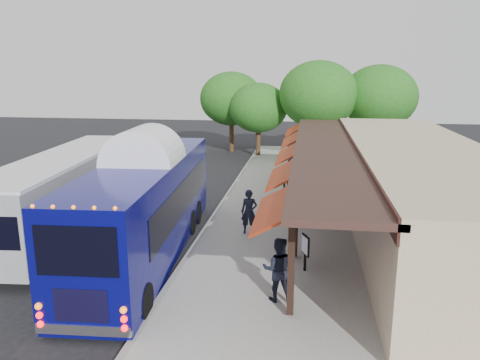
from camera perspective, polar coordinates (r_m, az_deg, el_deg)
The scene contains 15 objects.
ground at distance 17.11m, azimuth -6.27°, elevation -9.12°, with size 90.00×90.00×0.00m, color black.
sidewalk at distance 20.35m, azimuth 10.46°, elevation -5.33°, with size 10.00×40.00×0.15m, color #9E9B93.
curb at distance 20.73m, azimuth -3.39°, elevation -4.78°, with size 0.20×40.00×0.16m, color gray.
station_shelter at distance 20.30m, azimuth 20.25°, elevation -0.79°, with size 8.15×20.00×3.60m.
coach_bus at distance 16.75m, azimuth -11.37°, elevation -2.66°, with size 3.10×11.60×3.67m.
city_bus at distance 20.44m, azimuth -20.41°, elevation -1.04°, with size 3.53×11.86×3.14m.
ped_a at distance 18.48m, azimuth 1.11°, elevation -3.91°, with size 0.65×0.42×1.77m, color black.
ped_b at distance 13.33m, azimuth 4.68°, elevation -10.79°, with size 0.90×0.70×1.85m, color black.
ped_c at distance 24.43m, azimuth 5.69°, elevation 0.15°, with size 0.95×0.40×1.63m, color black.
ped_d at distance 28.73m, azimuth 6.76°, elevation 2.31°, with size 1.18×0.68×1.82m, color black.
sign_board at distance 15.28m, azimuth 7.97°, elevation -8.07°, with size 0.26×0.53×1.21m.
tree_left at distance 35.33m, azimuth 2.26°, elevation 8.78°, with size 4.35×4.35×5.57m.
tree_mid at distance 33.99m, azimuth 9.55°, elevation 10.23°, with size 5.59×5.59×7.15m.
tree_right at distance 35.16m, azimuth 16.60°, elevation 9.66°, with size 5.37×5.37×6.88m.
tree_far at distance 37.50m, azimuth -1.05°, elevation 9.87°, with size 4.97×4.97×6.36m.
Camera 1 is at (4.09, -15.28, 6.52)m, focal length 35.00 mm.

